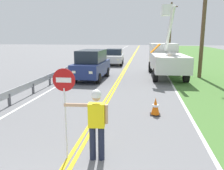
{
  "coord_description": "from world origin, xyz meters",
  "views": [
    {
      "loc": [
        1.76,
        -2.14,
        3.08
      ],
      "look_at": [
        0.53,
        6.67,
        1.2
      ],
      "focal_mm": 37.25,
      "sensor_mm": 36.0,
      "label": 1
    }
  ],
  "objects_px": {
    "utility_bucket_truck": "(166,58)",
    "traffic_cone_lead": "(155,107)",
    "oncoming_sedan_second": "(114,57)",
    "utility_pole_near": "(204,19)",
    "oncoming_suv_nearest": "(92,65)",
    "utility_pole_mid": "(170,29)",
    "stop_sign_paddle": "(64,94)",
    "flagger_worker": "(96,120)"
  },
  "relations": [
    {
      "from": "utility_bucket_truck",
      "to": "traffic_cone_lead",
      "type": "bearing_deg",
      "value": -97.06
    },
    {
      "from": "oncoming_sedan_second",
      "to": "utility_pole_near",
      "type": "xyz_separation_m",
      "value": [
        7.43,
        -7.07,
        3.42
      ]
    },
    {
      "from": "oncoming_suv_nearest",
      "to": "utility_pole_near",
      "type": "relative_size",
      "value": 0.57
    },
    {
      "from": "utility_pole_mid",
      "to": "oncoming_sedan_second",
      "type": "bearing_deg",
      "value": -122.31
    },
    {
      "from": "utility_pole_mid",
      "to": "traffic_cone_lead",
      "type": "bearing_deg",
      "value": -96.73
    },
    {
      "from": "utility_bucket_truck",
      "to": "oncoming_sedan_second",
      "type": "relative_size",
      "value": 1.65
    },
    {
      "from": "stop_sign_paddle",
      "to": "utility_bucket_truck",
      "type": "xyz_separation_m",
      "value": [
        3.57,
        13.26,
        -0.3
      ]
    },
    {
      "from": "utility_bucket_truck",
      "to": "oncoming_sedan_second",
      "type": "xyz_separation_m",
      "value": [
        -4.94,
        6.67,
        -0.58
      ]
    },
    {
      "from": "utility_bucket_truck",
      "to": "utility_pole_near",
      "type": "height_order",
      "value": "utility_pole_near"
    },
    {
      "from": "stop_sign_paddle",
      "to": "utility_bucket_truck",
      "type": "bearing_deg",
      "value": 74.92
    },
    {
      "from": "stop_sign_paddle",
      "to": "oncoming_sedan_second",
      "type": "xyz_separation_m",
      "value": [
        -1.37,
        19.92,
        -0.88
      ]
    },
    {
      "from": "utility_pole_near",
      "to": "traffic_cone_lead",
      "type": "height_order",
      "value": "utility_pole_near"
    },
    {
      "from": "flagger_worker",
      "to": "oncoming_suv_nearest",
      "type": "distance_m",
      "value": 11.29
    },
    {
      "from": "oncoming_suv_nearest",
      "to": "utility_pole_mid",
      "type": "distance_m",
      "value": 21.48
    },
    {
      "from": "oncoming_sedan_second",
      "to": "traffic_cone_lead",
      "type": "relative_size",
      "value": 5.98
    },
    {
      "from": "stop_sign_paddle",
      "to": "traffic_cone_lead",
      "type": "xyz_separation_m",
      "value": [
        2.39,
        3.71,
        -1.37
      ]
    },
    {
      "from": "flagger_worker",
      "to": "oncoming_suv_nearest",
      "type": "xyz_separation_m",
      "value": [
        -2.62,
        10.98,
        0.01
      ]
    },
    {
      "from": "stop_sign_paddle",
      "to": "traffic_cone_lead",
      "type": "height_order",
      "value": "stop_sign_paddle"
    },
    {
      "from": "flagger_worker",
      "to": "utility_pole_mid",
      "type": "distance_m",
      "value": 31.42
    },
    {
      "from": "utility_pole_near",
      "to": "traffic_cone_lead",
      "type": "bearing_deg",
      "value": -111.9
    },
    {
      "from": "oncoming_suv_nearest",
      "to": "oncoming_sedan_second",
      "type": "distance_m",
      "value": 8.91
    },
    {
      "from": "flagger_worker",
      "to": "utility_bucket_truck",
      "type": "relative_size",
      "value": 0.26
    },
    {
      "from": "stop_sign_paddle",
      "to": "utility_pole_mid",
      "type": "relative_size",
      "value": 0.3
    },
    {
      "from": "oncoming_sedan_second",
      "to": "utility_pole_mid",
      "type": "height_order",
      "value": "utility_pole_mid"
    },
    {
      "from": "oncoming_suv_nearest",
      "to": "oncoming_sedan_second",
      "type": "relative_size",
      "value": 1.12
    },
    {
      "from": "flagger_worker",
      "to": "oncoming_sedan_second",
      "type": "bearing_deg",
      "value": 96.14
    },
    {
      "from": "flagger_worker",
      "to": "oncoming_sedan_second",
      "type": "distance_m",
      "value": 19.99
    },
    {
      "from": "utility_bucket_truck",
      "to": "oncoming_suv_nearest",
      "type": "height_order",
      "value": "utility_bucket_truck"
    },
    {
      "from": "utility_bucket_truck",
      "to": "traffic_cone_lead",
      "type": "distance_m",
      "value": 9.68
    },
    {
      "from": "stop_sign_paddle",
      "to": "traffic_cone_lead",
      "type": "relative_size",
      "value": 3.33
    },
    {
      "from": "oncoming_suv_nearest",
      "to": "utility_pole_near",
      "type": "height_order",
      "value": "utility_pole_near"
    },
    {
      "from": "flagger_worker",
      "to": "utility_pole_near",
      "type": "xyz_separation_m",
      "value": [
        5.3,
        12.8,
        3.21
      ]
    },
    {
      "from": "flagger_worker",
      "to": "utility_bucket_truck",
      "type": "height_order",
      "value": "utility_bucket_truck"
    },
    {
      "from": "flagger_worker",
      "to": "traffic_cone_lead",
      "type": "xyz_separation_m",
      "value": [
        1.62,
        3.66,
        -0.71
      ]
    },
    {
      "from": "stop_sign_paddle",
      "to": "oncoming_suv_nearest",
      "type": "distance_m",
      "value": 11.21
    },
    {
      "from": "utility_pole_near",
      "to": "utility_pole_mid",
      "type": "xyz_separation_m",
      "value": [
        -0.46,
        18.1,
        -0.14
      ]
    },
    {
      "from": "oncoming_sedan_second",
      "to": "stop_sign_paddle",
      "type": "bearing_deg",
      "value": -86.06
    },
    {
      "from": "oncoming_sedan_second",
      "to": "traffic_cone_lead",
      "type": "bearing_deg",
      "value": -76.94
    },
    {
      "from": "oncoming_suv_nearest",
      "to": "oncoming_sedan_second",
      "type": "bearing_deg",
      "value": 86.89
    },
    {
      "from": "utility_pole_near",
      "to": "utility_bucket_truck",
      "type": "bearing_deg",
      "value": 170.77
    },
    {
      "from": "utility_pole_mid",
      "to": "traffic_cone_lead",
      "type": "relative_size",
      "value": 11.22
    },
    {
      "from": "oncoming_suv_nearest",
      "to": "traffic_cone_lead",
      "type": "relative_size",
      "value": 6.67
    }
  ]
}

